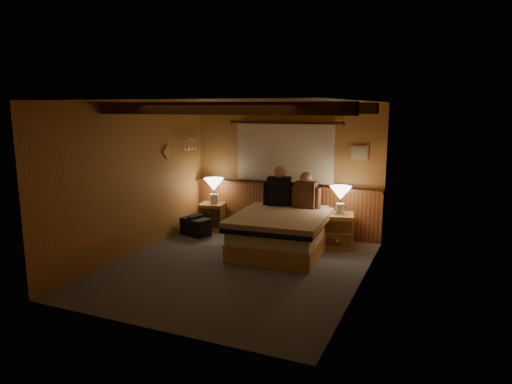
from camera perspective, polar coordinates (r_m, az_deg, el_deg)
The scene contains 19 objects.
floor at distance 6.84m, azimuth -2.38°, elevation -9.30°, with size 4.20×4.20×0.00m, color #545864.
ceiling at distance 6.44m, azimuth -2.55°, elevation 11.23°, with size 4.20×4.20×0.00m, color #C08D48.
wall_back at distance 8.45m, azimuth 3.72°, elevation 2.90°, with size 3.60×3.60×0.00m, color #BD7D44.
wall_left at distance 7.48m, azimuth -14.99°, elevation 1.56°, with size 4.20×4.20×0.00m, color #BD7D44.
wall_right at distance 5.99m, azimuth 13.26°, elevation -0.54°, with size 4.20×4.20×0.00m, color #BD7D44.
wall_front at distance 4.77m, azimuth -13.47°, elevation -3.37°, with size 3.60×3.60×0.00m, color #BD7D44.
wainscot at distance 8.52m, azimuth 3.52°, elevation -1.92°, with size 3.60×0.23×0.94m.
curtain_window at distance 8.35m, azimuth 3.59°, elevation 5.03°, with size 2.18×0.09×1.11m.
ceiling_beams at distance 6.57m, azimuth -1.96°, elevation 10.43°, with size 3.60×1.65×0.16m.
coat_rail at distance 8.67m, azimuth -8.26°, elevation 6.12°, with size 0.05×0.55×0.24m.
framed_print at distance 8.04m, azimuth 12.83°, elevation 4.78°, with size 0.30×0.04×0.25m.
bed at distance 7.48m, azimuth 3.25°, elevation -4.95°, with size 1.54×1.91×0.63m.
nightstand_left at distance 8.89m, azimuth -5.44°, elevation -2.99°, with size 0.53×0.49×0.50m.
nightstand_right at distance 7.81m, azimuth 10.15°, elevation -4.73°, with size 0.60×0.56×0.57m.
lamp_left at distance 8.73m, azimuth -5.30°, elevation 0.76°, with size 0.38×0.38×0.49m.
lamp_right at distance 7.67m, azimuth 10.53°, elevation -0.32°, with size 0.36×0.36×0.47m.
person_left at distance 7.99m, azimuth 2.92°, elevation 0.37°, with size 0.58×0.31×0.72m.
person_right at distance 7.83m, azimuth 6.23°, elevation -0.12°, with size 0.53×0.22×0.65m.
duffel_bag at distance 8.48m, azimuth -7.57°, elevation -4.27°, with size 0.59×0.45×0.38m.
Camera 1 is at (2.80, -5.80, 2.33)m, focal length 32.00 mm.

